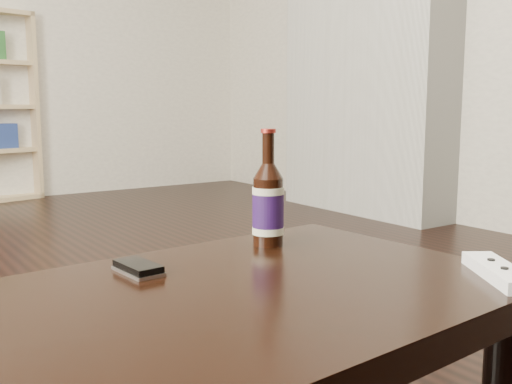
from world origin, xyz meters
TOP-DOWN VIEW (x-y plane):
  - floor at (0.00, 0.00)m, footprint 5.00×6.00m
  - coffee_table at (0.09, -0.75)m, footprint 1.07×0.67m
  - beer_bottle at (0.36, -0.53)m, footprint 0.07×0.07m
  - phone at (0.06, -0.57)m, footprint 0.06×0.10m
  - remote at (0.54, -0.94)m, footprint 0.15×0.19m

SIDE VIEW (x-z plane):
  - floor at x=0.00m, z-range -0.01..0.00m
  - coffee_table at x=0.09m, z-range 0.14..0.53m
  - phone at x=0.06m, z-range 0.39..0.40m
  - remote at x=0.54m, z-range 0.39..0.41m
  - beer_bottle at x=0.36m, z-range 0.35..0.59m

